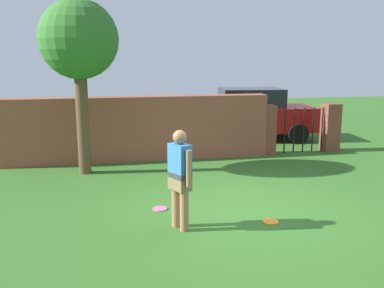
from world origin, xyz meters
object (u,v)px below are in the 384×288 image
Objects in this scene: tree at (79,42)px; frisbee_pink at (160,209)px; person at (180,175)px; frisbee_orange at (271,222)px; car at (251,114)px.

frisbee_pink is (1.42, -2.84, -3.05)m from tree.
person is 6.00× the size of frisbee_orange.
frisbee_pink is (-0.20, 0.95, -0.89)m from person.
tree is at bearing 116.53° from frisbee_pink.
frisbee_orange is at bearing 61.72° from person.
frisbee_orange is (-2.13, -7.07, -0.85)m from car.
person is 1.78m from frisbee_orange.
person is 1.32m from frisbee_pink.
person is 6.00× the size of frisbee_pink.
frisbee_orange is at bearing -30.00° from frisbee_pink.
frisbee_pink is at bearing 63.87° from car.
car is (5.30, 3.22, -2.20)m from tree.
frisbee_pink is 2.01m from frisbee_orange.
person is (1.62, -3.80, -2.16)m from tree.
car is at bearing 57.40° from frisbee_pink.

